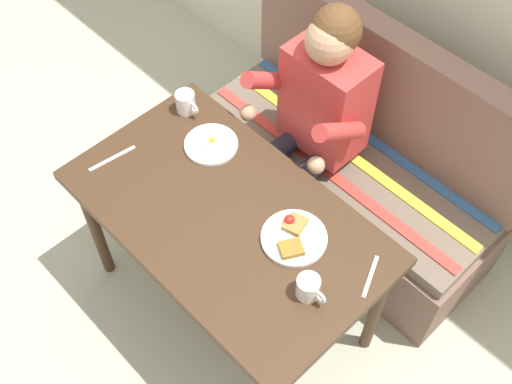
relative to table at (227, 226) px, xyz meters
The scene contains 10 objects.
ground_plane 0.65m from the table, ahead, with size 8.00×8.00×0.00m, color #ADB199.
table is the anchor object (origin of this frame).
couch 0.83m from the table, 90.00° to the left, with size 1.44×0.56×1.00m.
person 0.61m from the table, 101.18° to the left, with size 0.45×0.61×1.21m.
plate_breakfast 0.28m from the table, 21.44° to the left, with size 0.24×0.24×0.05m.
plate_eggs 0.34m from the table, 147.99° to the left, with size 0.21×0.21×0.04m.
coffee_mug 0.45m from the table, ahead, with size 0.12×0.08×0.09m.
coffee_mug_second 0.56m from the table, 155.02° to the left, with size 0.12×0.08×0.09m.
fork 0.57m from the table, 18.41° to the left, with size 0.01×0.17×0.01m, color silver.
knife 0.52m from the table, 163.66° to the right, with size 0.01×0.20×0.01m, color silver.
Camera 1 is at (1.02, -0.83, 2.65)m, focal length 44.92 mm.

